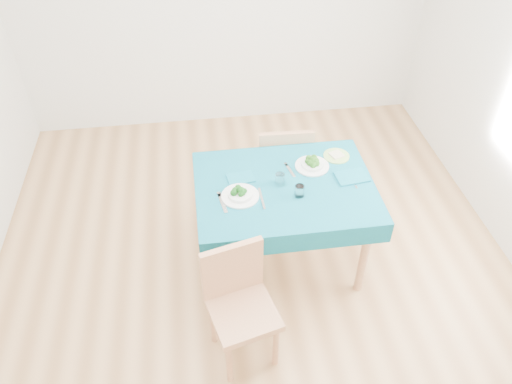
{
  "coord_description": "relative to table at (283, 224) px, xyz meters",
  "views": [
    {
      "loc": [
        -0.34,
        -2.43,
        2.99
      ],
      "look_at": [
        0.0,
        0.0,
        0.85
      ],
      "focal_mm": 35.0,
      "sensor_mm": 36.0,
      "label": 1
    }
  ],
  "objects": [
    {
      "name": "room_shell",
      "position": [
        -0.22,
        -0.14,
        0.97
      ],
      "size": [
        4.02,
        4.52,
        2.73
      ],
      "color": "#9B6C40",
      "rests_on": "ground"
    },
    {
      "name": "table",
      "position": [
        0.0,
        0.0,
        0.0
      ],
      "size": [
        1.23,
        0.94,
        0.76
      ],
      "primitive_type": "cube",
      "color": "#095265",
      "rests_on": "ground"
    },
    {
      "name": "chair_near",
      "position": [
        -0.39,
        -0.77,
        0.11
      ],
      "size": [
        0.48,
        0.51,
        0.98
      ],
      "primitive_type": "cube",
      "rotation": [
        0.0,
        0.0,
        0.25
      ],
      "color": "#AC7651",
      "rests_on": "ground"
    },
    {
      "name": "chair_far",
      "position": [
        0.11,
        0.69,
        0.15
      ],
      "size": [
        0.44,
        0.48,
        1.06
      ],
      "primitive_type": "cube",
      "rotation": [
        0.0,
        0.0,
        3.1
      ],
      "color": "#AC7651",
      "rests_on": "ground"
    },
    {
      "name": "bowl_near",
      "position": [
        -0.32,
        -0.07,
        0.42
      ],
      "size": [
        0.26,
        0.26,
        0.08
      ],
      "primitive_type": null,
      "color": "white",
      "rests_on": "table"
    },
    {
      "name": "bowl_far",
      "position": [
        0.23,
        0.18,
        0.42
      ],
      "size": [
        0.25,
        0.25,
        0.08
      ],
      "primitive_type": null,
      "color": "white",
      "rests_on": "table"
    },
    {
      "name": "fork_near",
      "position": [
        -0.44,
        -0.12,
        0.38
      ],
      "size": [
        0.06,
        0.2,
        0.0
      ],
      "primitive_type": "cube",
      "rotation": [
        0.0,
        0.0,
        0.16
      ],
      "color": "silver",
      "rests_on": "table"
    },
    {
      "name": "knife_near",
      "position": [
        -0.18,
        -0.11,
        0.38
      ],
      "size": [
        0.02,
        0.22,
        0.0
      ],
      "primitive_type": "cube",
      "rotation": [
        0.0,
        0.0,
        0.03
      ],
      "color": "silver",
      "rests_on": "table"
    },
    {
      "name": "fork_far",
      "position": [
        0.07,
        0.16,
        0.38
      ],
      "size": [
        0.05,
        0.16,
        0.0
      ],
      "primitive_type": "cube",
      "rotation": [
        0.0,
        0.0,
        0.21
      ],
      "color": "silver",
      "rests_on": "table"
    },
    {
      "name": "knife_far",
      "position": [
        0.48,
        -0.01,
        0.38
      ],
      "size": [
        0.02,
        0.19,
        0.0
      ],
      "primitive_type": "cube",
      "rotation": [
        0.0,
        0.0,
        0.02
      ],
      "color": "silver",
      "rests_on": "table"
    },
    {
      "name": "napkin_near",
      "position": [
        -0.3,
        0.12,
        0.38
      ],
      "size": [
        0.2,
        0.15,
        0.01
      ],
      "primitive_type": "cube",
      "rotation": [
        0.0,
        0.0,
        0.14
      ],
      "color": "#0D5C70",
      "rests_on": "table"
    },
    {
      "name": "napkin_far",
      "position": [
        0.48,
        0.02,
        0.39
      ],
      "size": [
        0.24,
        0.18,
        0.01
      ],
      "primitive_type": "cube",
      "rotation": [
        0.0,
        0.0,
        0.12
      ],
      "color": "#0D5C70",
      "rests_on": "table"
    },
    {
      "name": "tumbler_center",
      "position": [
        -0.03,
        0.02,
        0.42
      ],
      "size": [
        0.07,
        0.07,
        0.08
      ],
      "primitive_type": "cylinder",
      "color": "white",
      "rests_on": "table"
    },
    {
      "name": "tumbler_side",
      "position": [
        0.08,
        -0.12,
        0.42
      ],
      "size": [
        0.06,
        0.06,
        0.08
      ],
      "primitive_type": "cylinder",
      "color": "white",
      "rests_on": "table"
    },
    {
      "name": "side_plate",
      "position": [
        0.44,
        0.28,
        0.38
      ],
      "size": [
        0.19,
        0.19,
        0.01
      ],
      "primitive_type": "cylinder",
      "color": "#9BC962",
      "rests_on": "table"
    },
    {
      "name": "bread_slice",
      "position": [
        0.44,
        0.28,
        0.4
      ],
      "size": [
        0.12,
        0.12,
        0.01
      ],
      "primitive_type": "cube",
      "rotation": [
        0.0,
        0.0,
        0.39
      ],
      "color": "beige",
      "rests_on": "side_plate"
    }
  ]
}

